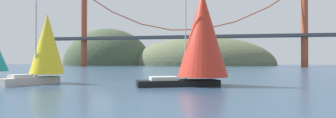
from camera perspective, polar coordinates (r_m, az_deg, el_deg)
ground_plane at (r=29.36m, az=-13.95°, el=-5.43°), size 360.00×360.00×0.00m
headland_center at (r=161.99m, az=7.15°, el=-1.37°), size 87.50×44.00×35.05m
headland_left at (r=175.03m, az=-12.88°, el=-1.30°), size 57.17×44.00×46.92m
suspension_bridge at (r=123.06m, az=4.04°, el=5.51°), size 137.44×6.00×36.11m
sailboat_yellow_sail at (r=33.35m, az=-24.78°, el=2.37°), size 5.18×7.50×9.23m
sailboat_scarlet_sail at (r=28.05m, az=7.12°, el=4.88°), size 10.26×7.11×11.92m
sailboat_blue_spinnaker at (r=73.97m, az=9.00°, el=1.20°), size 8.26×7.60×9.49m
channel_buoy at (r=74.05m, az=-22.83°, el=-2.12°), size 1.10×1.10×2.64m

